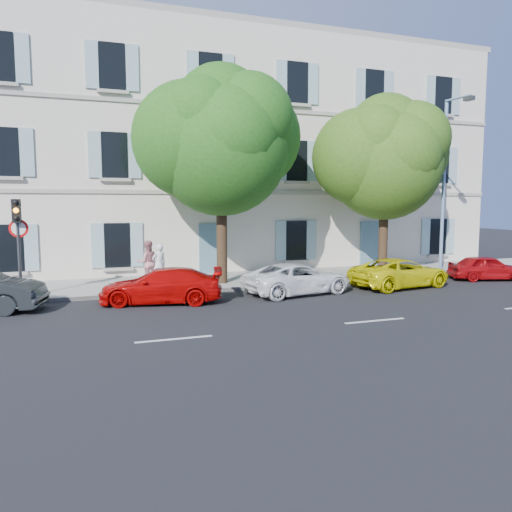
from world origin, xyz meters
name	(u,v)px	position (x,y,z in m)	size (l,w,h in m)	color
ground	(315,297)	(0.00, 0.00, 0.00)	(90.00, 90.00, 0.00)	black
sidewalk	(272,278)	(0.00, 4.45, 0.07)	(36.00, 4.50, 0.15)	#A09E96
kerb	(291,286)	(0.00, 2.28, 0.08)	(36.00, 0.16, 0.16)	#9E998E
building	(234,157)	(0.00, 10.20, 6.00)	(28.00, 7.00, 12.00)	beige
car_red_coupe	(161,286)	(-5.57, 0.82, 0.62)	(1.73, 4.25, 1.23)	#B10605
car_white_coupe	(298,279)	(-0.33, 0.83, 0.60)	(1.98, 4.30, 1.20)	white
car_yellow_supercar	(400,273)	(4.31, 0.81, 0.61)	(2.02, 4.38, 1.22)	#DCD309
car_red_hatchback	(487,268)	(9.20, 1.11, 0.57)	(1.34, 3.34, 1.14)	#9A090D
tree_left	(221,148)	(-2.60, 3.54, 5.74)	(5.60, 5.60, 8.68)	#3A2819
tree_right	(385,164)	(5.24, 3.48, 5.29)	(5.20, 5.20, 8.02)	#3A2819
traffic_light	(17,227)	(-10.22, 2.51, 2.67)	(0.30, 0.39, 3.48)	#383A3D
road_sign	(19,241)	(-10.19, 2.65, 2.16)	(0.64, 0.10, 2.78)	#383A3D
street_lamp	(446,176)	(8.09, 2.72, 4.74)	(0.29, 1.73, 8.10)	#7293BF
pedestrian_a	(159,265)	(-5.20, 3.68, 1.00)	(0.62, 0.41, 1.71)	white
pedestrian_b	(148,262)	(-5.58, 4.23, 1.05)	(0.88, 0.69, 1.81)	#B8767D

